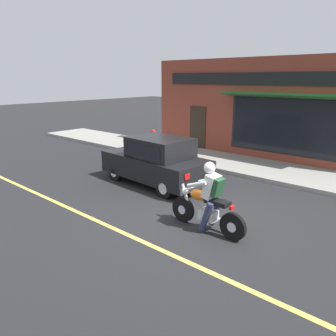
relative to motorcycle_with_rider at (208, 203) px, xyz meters
The scene contains 7 objects.
ground_plane 1.12m from the motorcycle_with_rider, 60.78° to the left, with size 80.00×80.00×0.00m, color black.
sidewalk_curb 6.72m from the motorcycle_with_rider, 34.38° to the left, with size 2.60×22.00×0.14m, color gray.
lane_stripe 4.08m from the motorcycle_with_rider, 109.81° to the left, with size 0.12×19.80×0.01m, color #D1C64C.
storefront_building 7.59m from the motorcycle_with_rider, 18.79° to the left, with size 1.25×10.37×4.20m.
motorcycle_with_rider is the anchor object (origin of this frame).
car_hatchback 3.64m from the motorcycle_with_rider, 61.78° to the left, with size 1.88×3.88×1.57m.
fire_hydrant 8.73m from the motorcycle_with_rider, 51.76° to the left, with size 0.36×0.24×0.88m.
Camera 1 is at (-6.19, -4.65, 3.38)m, focal length 35.00 mm.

